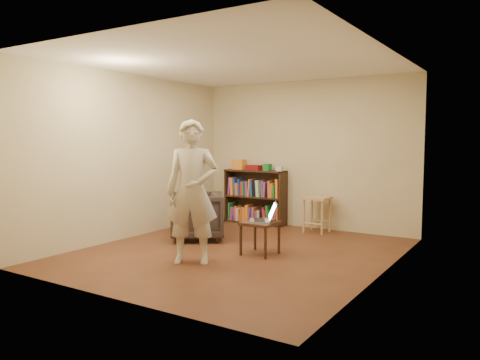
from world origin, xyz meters
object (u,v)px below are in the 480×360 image
Objects in this scene: bookshelf at (255,200)px; armchair at (197,216)px; side_table at (260,227)px; person at (192,192)px; laptop at (264,217)px; stool at (317,204)px.

bookshelf is 1.47× the size of armchair.
armchair is (-0.06, -1.70, -0.07)m from bookshelf.
side_table is 1.12m from person.
side_table is 0.15m from laptop.
armchair is 0.45× the size of person.
bookshelf is 1.31m from stool.
person is at bearing -1.31° from armchair.
laptop is at bearing 47.99° from side_table.
side_table is at bearing -73.99° from laptop.
stool is at bearing 147.90° from laptop.
bookshelf reaches higher than laptop.
person reaches higher than bookshelf.
armchair is 1.80× the size of side_table.
side_table is 0.25× the size of person.
bookshelf is 2.36× the size of laptop.
bookshelf is at bearing 141.33° from armchair.
side_table is at bearing -91.38° from stool.
stool is at bearing -7.34° from bookshelf.
side_table is (1.32, -0.32, 0.00)m from armchair.
armchair is 1.51m from person.
laptop is at bearing -56.64° from bookshelf.
bookshelf reaches higher than armchair.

